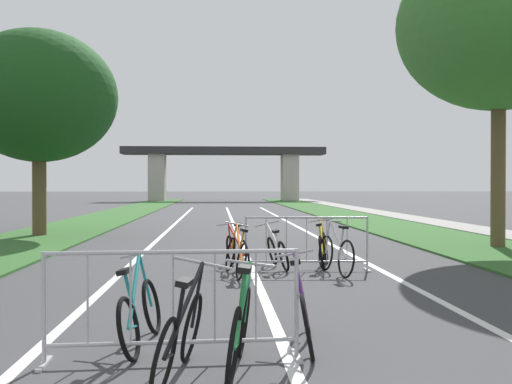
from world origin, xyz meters
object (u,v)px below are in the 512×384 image
at_px(bicycle_black_0, 180,336).
at_px(bicycle_red_3, 237,250).
at_px(crowd_barrier_nearest, 173,306).
at_px(bicycle_purple_1, 305,311).
at_px(bicycle_silver_2, 336,253).
at_px(bicycle_yellow_8, 323,248).
at_px(bicycle_teal_5, 140,313).
at_px(bicycle_white_6, 277,251).
at_px(crowd_barrier_second, 307,244).
at_px(bicycle_green_4, 240,329).
at_px(tree_left_oak_near, 39,97).
at_px(bicycle_orange_7, 236,255).
at_px(tree_right_pine_far, 499,25).

xyz_separation_m(bicycle_black_0, bicycle_red_3, (0.71, 6.80, -0.02)).
distance_m(crowd_barrier_nearest, bicycle_purple_1, 1.38).
xyz_separation_m(bicycle_silver_2, bicycle_yellow_8, (-0.05, 1.01, -0.01)).
bearing_deg(bicycle_teal_5, crowd_barrier_nearest, -49.19).
height_order(bicycle_silver_2, bicycle_white_6, bicycle_silver_2).
bearing_deg(bicycle_black_0, bicycle_teal_5, 123.48).
bearing_deg(bicycle_purple_1, crowd_barrier_second, 87.91).
bearing_deg(bicycle_green_4, tree_left_oak_near, 120.06).
relative_size(bicycle_purple_1, bicycle_yellow_8, 0.97).
bearing_deg(bicycle_orange_7, bicycle_silver_2, -6.99).
xyz_separation_m(bicycle_black_0, bicycle_silver_2, (2.51, 5.82, 0.01)).
xyz_separation_m(bicycle_silver_2, bicycle_teal_5, (-2.99, -4.75, -0.04)).
height_order(bicycle_teal_5, bicycle_orange_7, bicycle_orange_7).
relative_size(bicycle_green_4, bicycle_teal_5, 0.99).
bearing_deg(bicycle_green_4, bicycle_silver_2, 78.12).
xyz_separation_m(tree_left_oak_near, bicycle_white_6, (6.92, -7.83, -4.16)).
relative_size(crowd_barrier_second, bicycle_purple_1, 1.49).
height_order(crowd_barrier_second, bicycle_purple_1, crowd_barrier_second).
height_order(crowd_barrier_nearest, bicycle_green_4, crowd_barrier_nearest).
bearing_deg(bicycle_orange_7, bicycle_black_0, -105.41).
xyz_separation_m(tree_right_pine_far, bicycle_teal_5, (-8.13, -8.96, -5.49)).
height_order(bicycle_purple_1, bicycle_orange_7, bicycle_orange_7).
bearing_deg(tree_left_oak_near, bicycle_orange_7, -55.12).
bearing_deg(bicycle_orange_7, crowd_barrier_nearest, -107.18).
distance_m(tree_left_oak_near, tree_right_pine_far, 13.88).
bearing_deg(bicycle_red_3, crowd_barrier_nearest, -110.78).
height_order(bicycle_red_3, bicycle_teal_5, bicycle_teal_5).
xyz_separation_m(bicycle_black_0, bicycle_yellow_8, (2.46, 6.83, 0.00)).
bearing_deg(bicycle_teal_5, bicycle_green_4, -37.21).
bearing_deg(tree_left_oak_near, tree_right_pine_far, -18.76).
height_order(tree_left_oak_near, bicycle_purple_1, tree_left_oak_near).
distance_m(crowd_barrier_second, bicycle_yellow_8, 0.69).
height_order(crowd_barrier_nearest, bicycle_purple_1, crowd_barrier_nearest).
height_order(tree_left_oak_near, bicycle_green_4, tree_left_oak_near).
height_order(bicycle_red_3, bicycle_yellow_8, bicycle_yellow_8).
xyz_separation_m(tree_left_oak_near, bicycle_orange_7, (6.08, -8.71, -4.13)).
height_order(crowd_barrier_second, bicycle_teal_5, crowd_barrier_second).
bearing_deg(tree_right_pine_far, crowd_barrier_nearest, -129.28).
xyz_separation_m(tree_left_oak_near, bicycle_teal_5, (4.94, -13.40, -4.15)).
xyz_separation_m(tree_left_oak_near, bicycle_black_0, (5.42, -14.48, -4.13)).
relative_size(bicycle_black_0, bicycle_purple_1, 1.02).
height_order(crowd_barrier_second, bicycle_silver_2, crowd_barrier_second).
distance_m(bicycle_silver_2, bicycle_teal_5, 5.61).
xyz_separation_m(crowd_barrier_nearest, bicycle_black_0, (0.10, -0.54, -0.14)).
relative_size(bicycle_black_0, bicycle_orange_7, 0.95).
xyz_separation_m(crowd_barrier_second, bicycle_silver_2, (0.47, -0.48, -0.13)).
bearing_deg(bicycle_purple_1, bicycle_green_4, -124.27).
bearing_deg(crowd_barrier_nearest, bicycle_red_3, 82.63).
distance_m(bicycle_green_4, bicycle_white_6, 6.56).
xyz_separation_m(tree_right_pine_far, bicycle_silver_2, (-5.15, -4.21, -5.46)).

